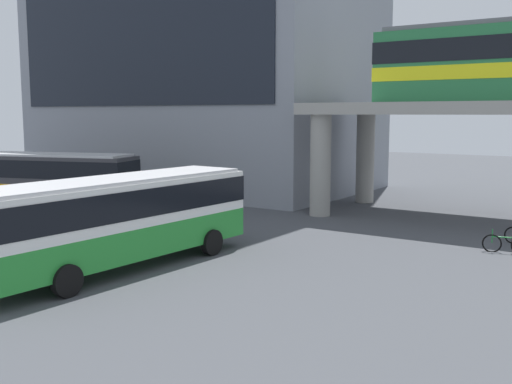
# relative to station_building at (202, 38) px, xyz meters

# --- Properties ---
(ground_plane) EXTENTS (120.00, 120.00, 0.00)m
(ground_plane) POSITION_rel_station_building_xyz_m (12.65, -14.10, -10.96)
(ground_plane) COLOR #47494F
(station_building) EXTENTS (23.93, 14.21, 21.92)m
(station_building) POSITION_rel_station_building_xyz_m (0.00, 0.00, 0.00)
(station_building) COLOR gray
(station_building) RESTS_ON ground_plane
(bus_main) EXTENTS (3.11, 11.14, 3.22)m
(bus_main) POSITION_rel_station_building_xyz_m (13.16, -21.15, -8.97)
(bus_main) COLOR #268C33
(bus_main) RESTS_ON ground_plane
(bus_secondary) EXTENTS (11.29, 5.75, 3.22)m
(bus_secondary) POSITION_rel_station_building_xyz_m (0.01, -14.51, -8.97)
(bus_secondary) COLOR orange
(bus_secondary) RESTS_ON ground_plane
(bicycle_green) EXTENTS (1.76, 0.44, 1.04)m
(bicycle_green) POSITION_rel_station_building_xyz_m (23.91, -11.04, -10.60)
(bicycle_green) COLOR black
(bicycle_green) RESTS_ON ground_plane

